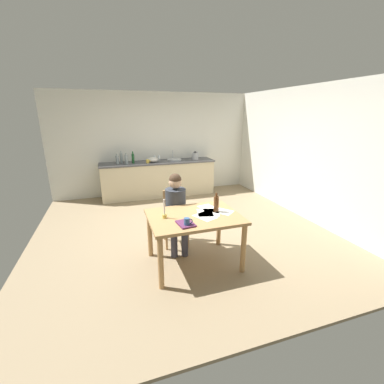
{
  "coord_description": "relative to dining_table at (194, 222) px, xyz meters",
  "views": [
    {
      "loc": [
        -1.2,
        -4.16,
        2.07
      ],
      "look_at": [
        0.04,
        -0.4,
        0.85
      ],
      "focal_mm": 23.88,
      "sensor_mm": 36.0,
      "label": 1
    }
  ],
  "objects": [
    {
      "name": "ground_plane",
      "position": [
        0.16,
        1.1,
        -0.65
      ],
      "size": [
        5.2,
        5.2,
        0.04
      ],
      "primitive_type": "cube",
      "color": "#937F60"
    },
    {
      "name": "wall_back",
      "position": [
        0.16,
        3.7,
        0.67
      ],
      "size": [
        5.2,
        0.12,
        2.6
      ],
      "primitive_type": "cube",
      "color": "silver",
      "rests_on": "ground"
    },
    {
      "name": "wall_right",
      "position": [
        2.76,
        1.1,
        0.67
      ],
      "size": [
        0.12,
        5.2,
        2.6
      ],
      "primitive_type": "cube",
      "color": "silver",
      "rests_on": "ground"
    },
    {
      "name": "kitchen_counter",
      "position": [
        0.16,
        3.34,
        -0.18
      ],
      "size": [
        2.89,
        0.64,
        0.9
      ],
      "color": "beige",
      "rests_on": "ground"
    },
    {
      "name": "dining_table",
      "position": [
        0.0,
        0.0,
        0.0
      ],
      "size": [
        1.24,
        0.92,
        0.74
      ],
      "color": "tan",
      "rests_on": "ground"
    },
    {
      "name": "chair_at_table",
      "position": [
        -0.09,
        0.7,
        -0.14
      ],
      "size": [
        0.45,
        0.45,
        0.87
      ],
      "color": "tan",
      "rests_on": "ground"
    },
    {
      "name": "person_seated",
      "position": [
        -0.11,
        0.55,
        0.04
      ],
      "size": [
        0.37,
        0.62,
        1.19
      ],
      "color": "#333842",
      "rests_on": "ground"
    },
    {
      "name": "coffee_mug",
      "position": [
        -0.19,
        -0.3,
        0.16
      ],
      "size": [
        0.11,
        0.07,
        0.11
      ],
      "color": "#33598C",
      "rests_on": "dining_table"
    },
    {
      "name": "candlestick",
      "position": [
        -0.4,
        0.04,
        0.18
      ],
      "size": [
        0.06,
        0.06,
        0.26
      ],
      "color": "gold",
      "rests_on": "dining_table"
    },
    {
      "name": "book_magazine",
      "position": [
        -0.2,
        -0.25,
        0.12
      ],
      "size": [
        0.22,
        0.28,
        0.02
      ],
      "primitive_type": "cube",
      "rotation": [
        0.0,
        0.0,
        0.11
      ],
      "color": "#5E2A51",
      "rests_on": "dining_table"
    },
    {
      "name": "paper_letter",
      "position": [
        0.13,
        -0.09,
        0.11
      ],
      "size": [
        0.31,
        0.36,
        0.0
      ],
      "primitive_type": "cube",
      "rotation": [
        0.0,
        0.0,
        0.41
      ],
      "color": "white",
      "rests_on": "dining_table"
    },
    {
      "name": "paper_bill",
      "position": [
        0.42,
        0.02,
        0.11
      ],
      "size": [
        0.35,
        0.36,
        0.0
      ],
      "primitive_type": "cube",
      "rotation": [
        0.0,
        0.0,
        0.69
      ],
      "color": "white",
      "rests_on": "dining_table"
    },
    {
      "name": "paper_envelope",
      "position": [
        0.29,
        0.2,
        0.11
      ],
      "size": [
        0.27,
        0.33,
        0.0
      ],
      "primitive_type": "cube",
      "rotation": [
        0.0,
        0.0,
        0.21
      ],
      "color": "white",
      "rests_on": "dining_table"
    },
    {
      "name": "paper_receipt",
      "position": [
        0.18,
        0.05,
        0.11
      ],
      "size": [
        0.27,
        0.34,
        0.0
      ],
      "primitive_type": "cube",
      "rotation": [
        0.0,
        0.0,
        -0.23
      ],
      "color": "white",
      "rests_on": "dining_table"
    },
    {
      "name": "paper_notice",
      "position": [
        0.26,
        0.03,
        0.11
      ],
      "size": [
        0.29,
        0.35,
        0.0
      ],
      "primitive_type": "cube",
      "rotation": [
        0.0,
        0.0,
        -0.32
      ],
      "color": "white",
      "rests_on": "dining_table"
    },
    {
      "name": "wine_bottle_on_table",
      "position": [
        0.34,
        0.04,
        0.22
      ],
      "size": [
        0.07,
        0.07,
        0.28
      ],
      "color": "#593319",
      "rests_on": "dining_table"
    },
    {
      "name": "sink_unit",
      "position": [
        0.59,
        3.34,
        0.29
      ],
      "size": [
        0.36,
        0.36,
        0.24
      ],
      "color": "#B2B7BC",
      "rests_on": "kitchen_counter"
    },
    {
      "name": "bottle_oil",
      "position": [
        -0.84,
        3.31,
        0.37
      ],
      "size": [
        0.07,
        0.07,
        0.24
      ],
      "color": "#8C999E",
      "rests_on": "kitchen_counter"
    },
    {
      "name": "bottle_vinegar",
      "position": [
        -0.74,
        3.39,
        0.39
      ],
      "size": [
        0.07,
        0.07,
        0.3
      ],
      "color": "#8C999E",
      "rests_on": "kitchen_counter"
    },
    {
      "name": "bottle_wine_red",
      "position": [
        -0.63,
        3.26,
        0.38
      ],
      "size": [
        0.08,
        0.08,
        0.26
      ],
      "color": "#8C999E",
      "rests_on": "kitchen_counter"
    },
    {
      "name": "bottle_sauce",
      "position": [
        -0.47,
        3.28,
        0.39
      ],
      "size": [
        0.06,
        0.06,
        0.29
      ],
      "color": "#194C23",
      "rests_on": "kitchen_counter"
    },
    {
      "name": "mixing_bowl",
      "position": [
        0.02,
        3.29,
        0.33
      ],
      "size": [
        0.27,
        0.27,
        0.12
      ],
      "primitive_type": "ellipsoid",
      "color": "white",
      "rests_on": "kitchen_counter"
    },
    {
      "name": "stovetop_kettle",
      "position": [
        1.16,
        3.34,
        0.36
      ],
      "size": [
        0.18,
        0.18,
        0.22
      ],
      "color": "#B7BABF",
      "rests_on": "kitchen_counter"
    },
    {
      "name": "wine_glass_near_sink",
      "position": [
        0.22,
        3.49,
        0.37
      ],
      "size": [
        0.07,
        0.07,
        0.15
      ],
      "color": "silver",
      "rests_on": "kitchen_counter"
    },
    {
      "name": "wine_glass_by_kettle",
      "position": [
        0.1,
        3.49,
        0.37
      ],
      "size": [
        0.07,
        0.07,
        0.15
      ],
      "color": "silver",
      "rests_on": "kitchen_counter"
    },
    {
      "name": "teacup_on_counter",
      "position": [
        -0.13,
        3.19,
        0.31
      ],
      "size": [
        0.11,
        0.07,
        0.09
      ],
      "color": "#F2CC4C",
      "rests_on": "kitchen_counter"
    }
  ]
}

